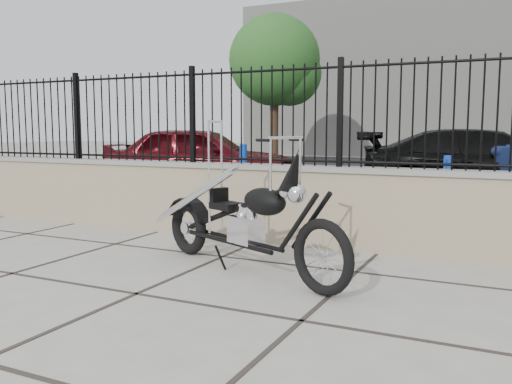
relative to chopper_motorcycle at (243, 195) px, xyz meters
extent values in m
plane|color=#99968E|center=(-0.47, -1.06, -0.76)|extent=(90.00, 90.00, 0.00)
plane|color=black|center=(-0.47, 11.44, -0.76)|extent=(30.00, 30.00, 0.00)
cube|color=gray|center=(-0.47, 1.44, -0.28)|extent=(14.00, 0.36, 0.96)
cube|color=black|center=(-0.47, 1.44, 0.80)|extent=(14.00, 0.08, 1.20)
cube|color=beige|center=(-0.47, 25.44, 3.24)|extent=(22.00, 6.00, 8.00)
imported|color=#490A10|center=(-4.12, 5.93, -0.01)|extent=(4.66, 2.87, 1.48)
imported|color=black|center=(1.89, 6.65, -0.06)|extent=(5.01, 2.49, 1.40)
cylinder|color=blue|center=(-2.09, 4.11, -0.19)|extent=(0.14, 0.14, 1.12)
cylinder|color=#0D24CB|center=(1.50, 3.53, -0.25)|extent=(0.15, 0.15, 1.02)
cylinder|color=#382619|center=(-6.53, 15.54, 0.95)|extent=(0.34, 0.34, 3.40)
sphere|color=#265B22|center=(-6.53, 15.54, 3.56)|extent=(3.63, 3.63, 3.63)
camera|label=1|loc=(2.39, -4.65, 0.64)|focal=38.00mm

